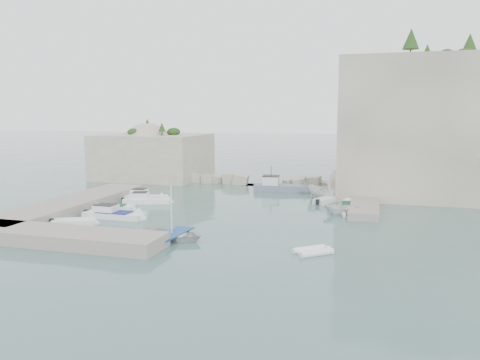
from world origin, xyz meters
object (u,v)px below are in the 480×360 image
(motorboat_b, at_px, (147,203))
(inflatable_dinghy, at_px, (313,253))
(tender_east_a, at_px, (341,214))
(tender_east_c, at_px, (326,202))
(tender_east_d, at_px, (328,199))
(motorboat_d, at_px, (115,218))
(motorboat_e, at_px, (74,225))
(rowboat, at_px, (172,239))
(tender_east_b, at_px, (347,208))
(work_boat, at_px, (282,191))
(motorboat_a, at_px, (145,200))
(motorboat_c, at_px, (114,211))

(motorboat_b, relative_size, inflatable_dinghy, 2.01)
(tender_east_a, relative_size, tender_east_c, 0.83)
(tender_east_d, bearing_deg, inflatable_dinghy, -166.44)
(motorboat_d, bearing_deg, inflatable_dinghy, -17.51)
(tender_east_d, bearing_deg, motorboat_e, 143.83)
(rowboat, bearing_deg, tender_east_d, -20.67)
(tender_east_a, xyz_separation_m, tender_east_b, (0.42, 3.36, 0.00))
(inflatable_dinghy, relative_size, tender_east_a, 0.80)
(tender_east_d, height_order, work_boat, work_boat)
(inflatable_dinghy, bearing_deg, work_boat, 66.39)
(tender_east_a, bearing_deg, motorboat_a, 76.60)
(inflatable_dinghy, xyz_separation_m, tender_east_a, (1.10, 14.46, 0.00))
(motorboat_a, height_order, inflatable_dinghy, motorboat_a)
(motorboat_a, xyz_separation_m, motorboat_d, (1.70, -9.83, 0.00))
(tender_east_c, relative_size, tender_east_d, 0.85)
(motorboat_b, height_order, motorboat_e, motorboat_b)
(motorboat_c, bearing_deg, motorboat_d, -70.25)
(motorboat_b, bearing_deg, tender_east_c, -0.04)
(motorboat_d, distance_m, work_boat, 24.43)
(motorboat_e, distance_m, tender_east_b, 28.39)
(motorboat_e, height_order, inflatable_dinghy, motorboat_e)
(inflatable_dinghy, bearing_deg, tender_east_a, 46.39)
(tender_east_d, distance_m, work_boat, 7.89)
(motorboat_d, bearing_deg, motorboat_b, 93.88)
(motorboat_c, bearing_deg, tender_east_c, 15.52)
(motorboat_a, distance_m, tender_east_a, 23.50)
(rowboat, bearing_deg, motorboat_c, 55.30)
(tender_east_d, bearing_deg, tender_east_a, -154.71)
(motorboat_b, distance_m, motorboat_d, 8.03)
(motorboat_b, relative_size, tender_east_c, 1.34)
(motorboat_c, height_order, tender_east_a, tender_east_a)
(motorboat_c, relative_size, work_boat, 0.58)
(motorboat_a, distance_m, motorboat_d, 9.98)
(tender_east_c, bearing_deg, inflatable_dinghy, -155.58)
(motorboat_e, xyz_separation_m, tender_east_c, (21.52, 18.05, 0.00))
(work_boat, bearing_deg, tender_east_a, -60.36)
(motorboat_e, height_order, tender_east_a, tender_east_a)
(inflatable_dinghy, xyz_separation_m, work_boat, (-7.65, 27.30, 0.00))
(motorboat_d, relative_size, work_boat, 0.85)
(motorboat_c, bearing_deg, motorboat_a, 76.04)
(tender_east_b, bearing_deg, motorboat_e, 123.92)
(tender_east_a, relative_size, tender_east_b, 0.77)
(tender_east_a, height_order, tender_east_b, tender_east_a)
(motorboat_a, relative_size, motorboat_e, 1.33)
(motorboat_d, distance_m, tender_east_a, 23.09)
(work_boat, bearing_deg, motorboat_b, -141.34)
(motorboat_a, xyz_separation_m, motorboat_b, (1.19, -1.82, 0.00))
(tender_east_a, bearing_deg, rowboat, 128.36)
(motorboat_d, distance_m, motorboat_e, 4.25)
(tender_east_b, relative_size, tender_east_d, 0.92)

